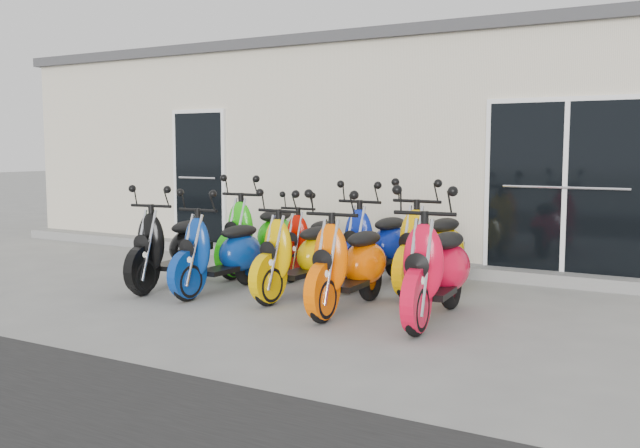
{
  "coord_description": "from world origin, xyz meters",
  "views": [
    {
      "loc": [
        4.39,
        -6.96,
        1.68
      ],
      "look_at": [
        0.0,
        0.6,
        0.75
      ],
      "focal_mm": 40.0,
      "sensor_mm": 36.0,
      "label": 1
    }
  ],
  "objects_px": {
    "scooter_front_blue": "(220,240)",
    "scooter_back_red": "(311,233)",
    "scooter_front_orange_a": "(299,242)",
    "scooter_front_red": "(437,253)",
    "scooter_back_blue": "(376,232)",
    "scooter_front_black": "(171,235)",
    "scooter_back_green": "(260,223)",
    "scooter_back_yellow": "(431,234)",
    "scooter_front_orange_b": "(349,250)"
  },
  "relations": [
    {
      "from": "scooter_front_red",
      "to": "scooter_back_green",
      "type": "height_order",
      "value": "scooter_front_red"
    },
    {
      "from": "scooter_back_blue",
      "to": "scooter_back_yellow",
      "type": "relative_size",
      "value": 0.97
    },
    {
      "from": "scooter_front_blue",
      "to": "scooter_front_red",
      "type": "distance_m",
      "value": 2.68
    },
    {
      "from": "scooter_front_orange_a",
      "to": "scooter_back_green",
      "type": "xyz_separation_m",
      "value": [
        -1.3,
        1.08,
        0.05
      ]
    },
    {
      "from": "scooter_back_red",
      "to": "scooter_back_blue",
      "type": "xyz_separation_m",
      "value": [
        0.99,
        -0.11,
        0.08
      ]
    },
    {
      "from": "scooter_front_black",
      "to": "scooter_front_orange_a",
      "type": "bearing_deg",
      "value": 2.65
    },
    {
      "from": "scooter_front_orange_b",
      "to": "scooter_back_yellow",
      "type": "xyz_separation_m",
      "value": [
        0.35,
        1.42,
        0.03
      ]
    },
    {
      "from": "scooter_front_black",
      "to": "scooter_back_green",
      "type": "xyz_separation_m",
      "value": [
        0.35,
        1.36,
        0.04
      ]
    },
    {
      "from": "scooter_front_orange_b",
      "to": "scooter_back_yellow",
      "type": "distance_m",
      "value": 1.46
    },
    {
      "from": "scooter_back_red",
      "to": "scooter_back_green",
      "type": "bearing_deg",
      "value": -171.43
    },
    {
      "from": "scooter_back_blue",
      "to": "scooter_front_black",
      "type": "bearing_deg",
      "value": -143.33
    },
    {
      "from": "scooter_back_blue",
      "to": "scooter_back_red",
      "type": "bearing_deg",
      "value": 176.25
    },
    {
      "from": "scooter_front_black",
      "to": "scooter_front_blue",
      "type": "height_order",
      "value": "scooter_front_black"
    },
    {
      "from": "scooter_front_orange_a",
      "to": "scooter_front_red",
      "type": "distance_m",
      "value": 1.79
    },
    {
      "from": "scooter_front_orange_a",
      "to": "scooter_back_green",
      "type": "distance_m",
      "value": 1.69
    },
    {
      "from": "scooter_back_red",
      "to": "scooter_back_blue",
      "type": "relative_size",
      "value": 0.87
    },
    {
      "from": "scooter_front_blue",
      "to": "scooter_back_blue",
      "type": "height_order",
      "value": "scooter_back_blue"
    },
    {
      "from": "scooter_front_red",
      "to": "scooter_back_blue",
      "type": "distance_m",
      "value": 1.95
    },
    {
      "from": "scooter_back_green",
      "to": "scooter_front_orange_a",
      "type": "bearing_deg",
      "value": -39.66
    },
    {
      "from": "scooter_front_orange_b",
      "to": "scooter_back_green",
      "type": "bearing_deg",
      "value": 143.74
    },
    {
      "from": "scooter_back_red",
      "to": "scooter_back_yellow",
      "type": "relative_size",
      "value": 0.84
    },
    {
      "from": "scooter_front_black",
      "to": "scooter_front_orange_b",
      "type": "bearing_deg",
      "value": -8.54
    },
    {
      "from": "scooter_front_blue",
      "to": "scooter_front_black",
      "type": "bearing_deg",
      "value": -176.73
    },
    {
      "from": "scooter_front_blue",
      "to": "scooter_back_yellow",
      "type": "bearing_deg",
      "value": 34.07
    },
    {
      "from": "scooter_back_green",
      "to": "scooter_back_red",
      "type": "distance_m",
      "value": 0.75
    },
    {
      "from": "scooter_front_red",
      "to": "scooter_back_green",
      "type": "relative_size",
      "value": 1.01
    },
    {
      "from": "scooter_front_black",
      "to": "scooter_front_orange_a",
      "type": "relative_size",
      "value": 1.01
    },
    {
      "from": "scooter_front_blue",
      "to": "scooter_back_red",
      "type": "bearing_deg",
      "value": 77.98
    },
    {
      "from": "scooter_front_blue",
      "to": "scooter_back_green",
      "type": "xyz_separation_m",
      "value": [
        -0.38,
        1.34,
        0.06
      ]
    },
    {
      "from": "scooter_front_black",
      "to": "scooter_back_blue",
      "type": "height_order",
      "value": "scooter_back_blue"
    },
    {
      "from": "scooter_back_yellow",
      "to": "scooter_back_blue",
      "type": "bearing_deg",
      "value": 179.96
    },
    {
      "from": "scooter_front_red",
      "to": "scooter_front_orange_a",
      "type": "bearing_deg",
      "value": 164.9
    },
    {
      "from": "scooter_back_yellow",
      "to": "scooter_back_green",
      "type": "bearing_deg",
      "value": -177.75
    },
    {
      "from": "scooter_front_red",
      "to": "scooter_back_red",
      "type": "bearing_deg",
      "value": 141.7
    },
    {
      "from": "scooter_back_yellow",
      "to": "scooter_back_red",
      "type": "bearing_deg",
      "value": 177.59
    },
    {
      "from": "scooter_front_black",
      "to": "scooter_front_red",
      "type": "relative_size",
      "value": 0.93
    },
    {
      "from": "scooter_front_orange_a",
      "to": "scooter_front_orange_b",
      "type": "height_order",
      "value": "scooter_front_orange_b"
    },
    {
      "from": "scooter_front_orange_b",
      "to": "scooter_front_red",
      "type": "relative_size",
      "value": 0.95
    },
    {
      "from": "scooter_front_red",
      "to": "scooter_back_blue",
      "type": "relative_size",
      "value": 1.04
    },
    {
      "from": "scooter_front_red",
      "to": "scooter_back_red",
      "type": "relative_size",
      "value": 1.19
    },
    {
      "from": "scooter_front_orange_a",
      "to": "scooter_back_red",
      "type": "xyz_separation_m",
      "value": [
        -0.57,
        1.22,
        -0.05
      ]
    },
    {
      "from": "scooter_back_yellow",
      "to": "scooter_front_blue",
      "type": "bearing_deg",
      "value": -144.98
    },
    {
      "from": "scooter_back_blue",
      "to": "scooter_back_yellow",
      "type": "distance_m",
      "value": 0.74
    },
    {
      "from": "scooter_front_black",
      "to": "scooter_back_red",
      "type": "bearing_deg",
      "value": 47.17
    },
    {
      "from": "scooter_front_black",
      "to": "scooter_front_orange_b",
      "type": "relative_size",
      "value": 0.98
    },
    {
      "from": "scooter_front_orange_b",
      "to": "scooter_back_green",
      "type": "xyz_separation_m",
      "value": [
        -2.11,
        1.42,
        0.03
      ]
    },
    {
      "from": "scooter_front_orange_b",
      "to": "scooter_front_orange_a",
      "type": "bearing_deg",
      "value": 154.83
    },
    {
      "from": "scooter_front_red",
      "to": "scooter_back_yellow",
      "type": "relative_size",
      "value": 1.0
    },
    {
      "from": "scooter_front_orange_b",
      "to": "scooter_back_yellow",
      "type": "bearing_deg",
      "value": 73.92
    },
    {
      "from": "scooter_back_blue",
      "to": "scooter_front_red",
      "type": "bearing_deg",
      "value": -44.02
    }
  ]
}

